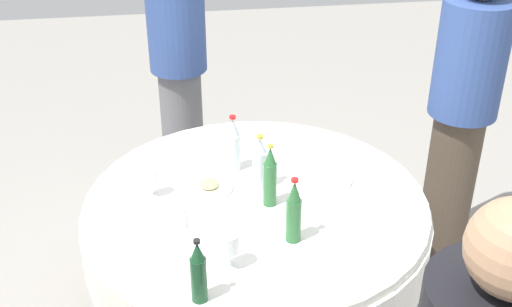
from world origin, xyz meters
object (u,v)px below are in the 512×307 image
at_px(dining_table, 256,226).
at_px(bottle_dark_green_mid, 198,273).
at_px(wine_glass_inner, 150,176).
at_px(person_mid, 179,69).
at_px(bottle_green_front, 270,177).
at_px(bottle_clear_left, 233,145).
at_px(person_left, 462,110).
at_px(plate_rear, 209,187).
at_px(bottle_green_south, 294,212).
at_px(wine_glass_south, 230,244).
at_px(plate_west, 326,180).
at_px(bottle_clear_inner, 260,163).

bearing_deg(dining_table, bottle_dark_green_mid, 154.32).
bearing_deg(bottle_dark_green_mid, wine_glass_inner, 13.05).
xyz_separation_m(dining_table, person_mid, (1.35, 0.27, 0.22)).
bearing_deg(bottle_green_front, bottle_clear_left, 21.04).
distance_m(dining_table, person_left, 1.22).
bearing_deg(bottle_green_front, plate_rear, 58.18).
height_order(dining_table, wine_glass_inner, wine_glass_inner).
height_order(bottle_green_south, person_left, person_left).
height_order(bottle_green_front, plate_rear, bottle_green_front).
bearing_deg(bottle_green_front, person_left, -65.67).
bearing_deg(bottle_dark_green_mid, wine_glass_south, -38.04).
relative_size(dining_table, wine_glass_inner, 10.50).
xyz_separation_m(bottle_green_front, bottle_green_south, (-0.26, -0.05, -0.00)).
relative_size(dining_table, person_left, 0.90).
bearing_deg(bottle_dark_green_mid, person_mid, -0.49).
height_order(plate_west, person_mid, person_mid).
height_order(bottle_dark_green_mid, bottle_clear_inner, bottle_clear_inner).
bearing_deg(wine_glass_inner, wine_glass_south, -151.69).
xyz_separation_m(bottle_green_front, bottle_clear_left, (0.31, 0.12, -0.01)).
relative_size(wine_glass_south, person_left, 0.09).
distance_m(bottle_green_south, person_mid, 1.70).
height_order(bottle_green_front, plate_west, bottle_green_front).
distance_m(bottle_green_front, person_mid, 1.44).
xyz_separation_m(bottle_clear_left, person_left, (0.17, -1.17, 0.01)).
bearing_deg(wine_glass_south, bottle_green_front, -28.69).
bearing_deg(wine_glass_inner, bottle_clear_left, -65.29).
height_order(bottle_green_front, person_left, person_left).
height_order(bottle_green_south, wine_glass_south, bottle_green_south).
bearing_deg(wine_glass_south, bottle_clear_inner, -19.91).
relative_size(bottle_green_front, wine_glass_south, 1.92).
xyz_separation_m(plate_rear, person_mid, (1.25, 0.08, 0.06)).
height_order(bottle_clear_left, plate_west, bottle_clear_left).
distance_m(bottle_green_south, wine_glass_inner, 0.68).
distance_m(bottle_clear_left, bottle_green_south, 0.60).
height_order(bottle_green_south, person_mid, person_mid).
height_order(wine_glass_inner, wine_glass_south, wine_glass_south).
xyz_separation_m(bottle_green_front, bottle_dark_green_mid, (-0.55, 0.34, -0.01)).
bearing_deg(bottle_clear_left, person_left, -81.95).
xyz_separation_m(bottle_dark_green_mid, wine_glass_inner, (0.69, 0.16, -0.02)).
bearing_deg(person_left, person_mid, -145.21).
bearing_deg(dining_table, wine_glass_south, 159.68).
xyz_separation_m(bottle_green_front, wine_glass_south, (-0.39, 0.21, -0.03)).
height_order(bottle_clear_left, wine_glass_inner, bottle_clear_left).
bearing_deg(bottle_clear_left, plate_west, -112.88).
bearing_deg(wine_glass_inner, bottle_dark_green_mid, -166.95).
xyz_separation_m(bottle_dark_green_mid, bottle_clear_inner, (0.69, -0.32, 0.00)).
height_order(dining_table, bottle_green_front, bottle_green_front).
xyz_separation_m(dining_table, bottle_green_front, (-0.04, -0.05, 0.28)).
relative_size(wine_glass_inner, person_mid, 0.09).
bearing_deg(wine_glass_south, bottle_dark_green_mid, 141.96).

